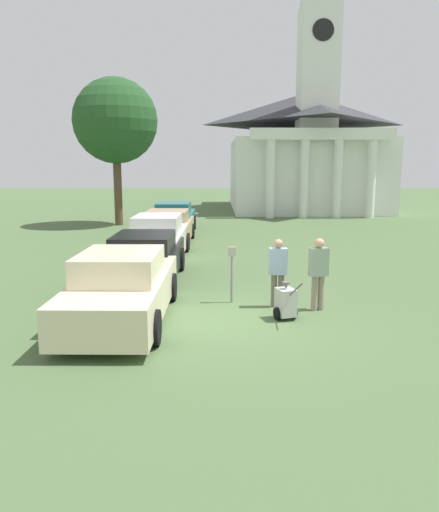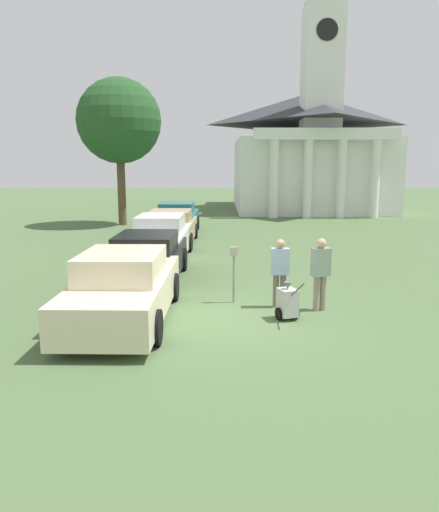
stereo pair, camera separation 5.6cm
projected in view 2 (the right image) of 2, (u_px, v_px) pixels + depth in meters
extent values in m
plane|color=#4C663D|center=(231.00, 319.00, 11.01)|extent=(120.00, 120.00, 0.00)
cube|color=beige|center=(123.00, 294.00, 10.86)|extent=(1.95, 5.09, 0.78)
cube|color=beige|center=(120.00, 266.00, 10.54)|extent=(1.67, 2.15, 0.57)
cylinder|color=black|center=(100.00, 287.00, 12.46)|extent=(0.19, 0.70, 0.69)
cylinder|color=black|center=(172.00, 287.00, 12.43)|extent=(0.19, 0.70, 0.69)
cylinder|color=black|center=(58.00, 327.00, 9.38)|extent=(0.19, 0.70, 0.69)
cylinder|color=black|center=(154.00, 328.00, 9.35)|extent=(0.19, 0.70, 0.69)
cube|color=black|center=(146.00, 262.00, 14.36)|extent=(1.91, 5.21, 0.75)
cube|color=black|center=(144.00, 242.00, 14.04)|extent=(1.63, 2.21, 0.49)
cylinder|color=black|center=(126.00, 259.00, 15.99)|extent=(0.19, 0.74, 0.73)
cylinder|color=black|center=(181.00, 259.00, 15.96)|extent=(0.19, 0.74, 0.73)
cylinder|color=black|center=(102.00, 282.00, 12.83)|extent=(0.19, 0.74, 0.73)
cylinder|color=black|center=(170.00, 283.00, 12.80)|extent=(0.19, 0.74, 0.73)
cube|color=silver|center=(159.00, 243.00, 17.72)|extent=(1.86, 5.29, 0.84)
cube|color=silver|center=(158.00, 224.00, 17.39)|extent=(1.59, 2.24, 0.59)
cylinder|color=black|center=(143.00, 243.00, 19.39)|extent=(0.19, 0.66, 0.66)
cylinder|color=black|center=(187.00, 243.00, 19.36)|extent=(0.19, 0.66, 0.66)
cylinder|color=black|center=(126.00, 259.00, 16.18)|extent=(0.19, 0.66, 0.66)
cylinder|color=black|center=(179.00, 259.00, 16.16)|extent=(0.19, 0.66, 0.66)
cube|color=tan|center=(169.00, 231.00, 21.31)|extent=(2.00, 5.08, 0.75)
cube|color=tan|center=(168.00, 216.00, 21.00)|extent=(1.71, 2.15, 0.51)
cylinder|color=black|center=(153.00, 231.00, 22.90)|extent=(0.19, 0.68, 0.68)
cylinder|color=black|center=(193.00, 231.00, 22.88)|extent=(0.19, 0.68, 0.68)
cylinder|color=black|center=(141.00, 241.00, 19.83)|extent=(0.19, 0.68, 0.68)
cylinder|color=black|center=(188.00, 241.00, 19.80)|extent=(0.19, 0.68, 0.68)
cube|color=#23666B|center=(175.00, 221.00, 24.51)|extent=(1.88, 4.84, 0.81)
cube|color=#23666B|center=(175.00, 208.00, 24.21)|extent=(1.62, 2.05, 0.51)
cylinder|color=black|center=(162.00, 222.00, 26.03)|extent=(0.19, 0.72, 0.72)
cylinder|color=black|center=(195.00, 222.00, 26.01)|extent=(0.19, 0.72, 0.72)
cylinder|color=black|center=(153.00, 230.00, 23.11)|extent=(0.19, 0.72, 0.72)
cylinder|color=black|center=(191.00, 230.00, 23.08)|extent=(0.19, 0.72, 0.72)
cylinder|color=slate|center=(232.00, 279.00, 12.21)|extent=(0.05, 0.05, 1.17)
cube|color=gray|center=(232.00, 251.00, 12.09)|extent=(0.18, 0.09, 0.22)
cylinder|color=#665B4C|center=(281.00, 291.00, 11.88)|extent=(0.14, 0.14, 0.79)
cylinder|color=#665B4C|center=(274.00, 291.00, 11.88)|extent=(0.14, 0.14, 0.79)
cube|color=#99B2CC|center=(278.00, 261.00, 11.75)|extent=(0.42, 0.22, 0.63)
sphere|color=tan|center=(278.00, 244.00, 11.68)|extent=(0.21, 0.21, 0.21)
cylinder|color=gray|center=(321.00, 293.00, 11.61)|extent=(0.14, 0.14, 0.82)
cylinder|color=gray|center=(314.00, 293.00, 11.57)|extent=(0.14, 0.14, 0.82)
cube|color=gray|center=(319.00, 262.00, 11.45)|extent=(0.46, 0.33, 0.65)
sphere|color=tan|center=(319.00, 243.00, 11.38)|extent=(0.22, 0.22, 0.22)
cube|color=#B2B2AD|center=(285.00, 302.00, 10.93)|extent=(0.48, 0.53, 0.60)
cone|color=#59595B|center=(286.00, 285.00, 10.86)|extent=(0.18, 0.18, 0.16)
cylinder|color=#4C4C4C|center=(295.00, 290.00, 10.41)|extent=(0.21, 0.57, 0.43)
cylinder|color=black|center=(276.00, 314.00, 10.91)|extent=(0.13, 0.28, 0.28)
cylinder|color=black|center=(294.00, 312.00, 11.03)|extent=(0.13, 0.28, 0.28)
cube|color=white|center=(303.00, 175.00, 38.06)|extent=(10.52, 12.95, 5.08)
pyramid|color=#333338|center=(305.00, 109.00, 37.18)|extent=(10.73, 13.21, 2.29)
cylinder|color=white|center=(272.00, 179.00, 31.12)|extent=(0.56, 0.56, 4.83)
cylinder|color=white|center=(305.00, 179.00, 31.13)|extent=(0.56, 0.56, 4.83)
cylinder|color=white|center=(339.00, 179.00, 31.14)|extent=(0.56, 0.56, 4.83)
cylinder|color=white|center=(373.00, 179.00, 31.14)|extent=(0.56, 0.56, 4.83)
cube|color=white|center=(324.00, 134.00, 30.63)|extent=(8.94, 0.70, 0.70)
cube|color=white|center=(319.00, 72.00, 31.97)|extent=(2.40, 2.40, 8.12)
cylinder|color=black|center=(325.00, 30.00, 30.36)|extent=(1.32, 0.06, 1.32)
cylinder|color=brown|center=(119.00, 192.00, 27.62)|extent=(0.44, 0.44, 3.72)
sphere|color=#234C23|center=(117.00, 121.00, 26.92)|extent=(4.56, 4.56, 4.56)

